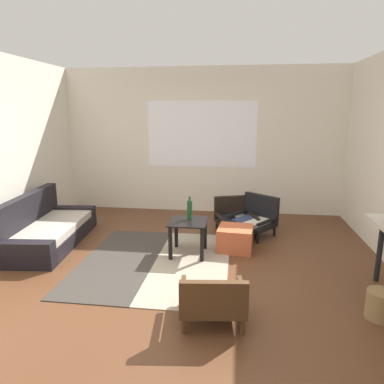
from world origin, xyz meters
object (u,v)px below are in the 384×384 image
Objects in this scene: coffee_table at (188,229)px; wicker_basket at (380,305)px; couch at (46,230)px; ottoman_orange at (235,238)px; armchair_by_window at (235,217)px; glass_bottle at (190,210)px; armchair_striped_foreground at (213,299)px; armchair_corner at (255,217)px.

wicker_basket is (1.99, -1.25, -0.23)m from coffee_table.
couch reaches higher than coffee_table.
wicker_basket is (1.37, -1.51, -0.03)m from ottoman_orange.
couch is at bearing 161.74° from wicker_basket.
glass_bottle reaches higher than armchair_by_window.
ottoman_orange is at bearing 84.21° from armchair_striped_foreground.
ottoman_orange is (2.74, 0.15, -0.05)m from couch.
couch is at bearing 147.54° from armchair_striped_foreground.
coffee_table is at bearing -157.97° from ottoman_orange.
coffee_table is 0.26m from glass_bottle.
glass_bottle is (2.12, -0.02, 0.39)m from couch.
armchair_corner reaches higher than ottoman_orange.
ottoman_orange is at bearing 15.87° from glass_bottle.
armchair_striped_foreground is (2.56, -1.63, 0.02)m from couch.
armchair_by_window reaches higher than coffee_table.
ottoman_orange is (0.18, 1.78, -0.08)m from armchair_striped_foreground.
armchair_by_window is 2.68m from wicker_basket.
armchair_striped_foreground is 2.40× the size of wicker_basket.
coffee_table is 2.36m from wicker_basket.
armchair_by_window is at bearing 18.98° from couch.
coffee_table is 0.70m from ottoman_orange.
couch is 3.63× the size of coffee_table.
couch is 2.55× the size of armchair_by_window.
armchair_corner is 1.31m from glass_bottle.
armchair_corner is (3.04, 0.84, 0.06)m from couch.
glass_bottle reaches higher than wicker_basket.
armchair_corner is 1.74× the size of ottoman_orange.
armchair_by_window is 2.57m from armchair_striped_foreground.
armchair_striped_foreground is 1.79m from ottoman_orange.
armchair_corner is at bearing -16.42° from armchair_by_window.
couch is at bearing 177.26° from coffee_table.
ottoman_orange is at bearing 3.16° from couch.
glass_bottle is at bearing -136.76° from armchair_corner.
armchair_by_window is at bearing 91.57° from ottoman_orange.
armchair_striped_foreground is (0.44, -1.53, -0.12)m from coffee_table.
armchair_corner is 3.00× the size of wicker_basket.
ottoman_orange is at bearing 22.03° from coffee_table.
wicker_basket is at bearing -18.26° from couch.
couch reaches higher than wicker_basket.
coffee_table is 1.21m from armchair_by_window.
couch is 2.75m from ottoman_orange.
couch is 5.90× the size of glass_bottle.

